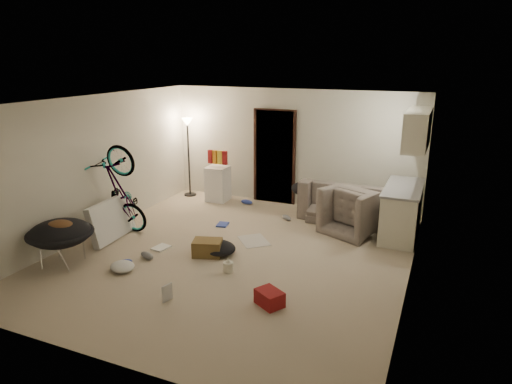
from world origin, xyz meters
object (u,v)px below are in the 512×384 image
at_px(drink_case_a, 207,248).
at_px(bicycle, 122,209).
at_px(floor_lamp, 188,140).
at_px(drink_case_b, 270,298).
at_px(mini_fridge, 218,184).
at_px(armchair, 358,215).
at_px(kitchen_counter, 402,212).
at_px(saucer_chair, 61,239).
at_px(juicer, 228,266).
at_px(tv_box, 111,220).
at_px(sofa, 350,206).

bearing_deg(drink_case_a, bicycle, 153.41).
xyz_separation_m(floor_lamp, drink_case_b, (3.53, -3.89, -1.20)).
bearing_deg(floor_lamp, mini_fridge, -7.17).
relative_size(floor_lamp, armchair, 1.86).
relative_size(floor_lamp, kitchen_counter, 1.21).
bearing_deg(armchair, drink_case_b, 104.33).
xyz_separation_m(kitchen_counter, drink_case_b, (-1.30, -3.24, -0.34)).
xyz_separation_m(armchair, saucer_chair, (-3.96, -3.25, 0.11)).
height_order(armchair, bicycle, bicycle).
bearing_deg(saucer_chair, kitchen_counter, 35.33).
distance_m(drink_case_b, juicer, 1.14).
relative_size(drink_case_a, juicer, 2.07).
bearing_deg(drink_case_b, tv_box, -165.67).
bearing_deg(bicycle, juicer, -104.25).
bearing_deg(drink_case_b, saucer_chair, -146.99).
bearing_deg(saucer_chair, drink_case_b, 1.96).
height_order(kitchen_counter, armchair, kitchen_counter).
xyz_separation_m(saucer_chair, juicer, (2.50, 0.77, -0.33)).
relative_size(kitchen_counter, juicer, 6.71).
xyz_separation_m(tv_box, juicer, (2.50, -0.38, -0.26)).
bearing_deg(sofa, drink_case_a, 56.56).
distance_m(drink_case_a, juicer, 0.71).
relative_size(sofa, drink_case_b, 5.52).
bearing_deg(mini_fridge, tv_box, -105.42).
bearing_deg(juicer, armchair, 59.50).
bearing_deg(drink_case_a, floor_lamp, 107.61).
relative_size(sofa, drink_case_a, 4.25).
distance_m(armchair, bicycle, 4.35).
distance_m(armchair, tv_box, 4.49).
distance_m(sofa, armchair, 0.61).
distance_m(bicycle, juicer, 2.62).
bearing_deg(drink_case_b, kitchen_counter, 99.20).
bearing_deg(drink_case_a, mini_fridge, 96.27).
relative_size(kitchen_counter, tv_box, 1.40).
bearing_deg(kitchen_counter, armchair, -172.26).
distance_m(saucer_chair, drink_case_b, 3.45).
xyz_separation_m(kitchen_counter, juicer, (-2.23, -2.58, -0.35)).
relative_size(kitchen_counter, drink_case_a, 3.25).
height_order(bicycle, drink_case_b, bicycle).
bearing_deg(saucer_chair, mini_fridge, 79.91).
xyz_separation_m(mini_fridge, juicer, (1.81, -3.13, -0.30)).
distance_m(floor_lamp, drink_case_a, 3.67).
distance_m(bicycle, mini_fridge, 2.53).
distance_m(kitchen_counter, saucer_chair, 5.80).
bearing_deg(mini_fridge, drink_case_a, -66.99).
bearing_deg(armchair, drink_case_a, 69.38).
xyz_separation_m(drink_case_a, juicer, (0.58, -0.41, -0.04)).
height_order(kitchen_counter, drink_case_a, kitchen_counter).
xyz_separation_m(bicycle, tv_box, (0.00, -0.32, -0.10)).
bearing_deg(drink_case_a, armchair, 27.44).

